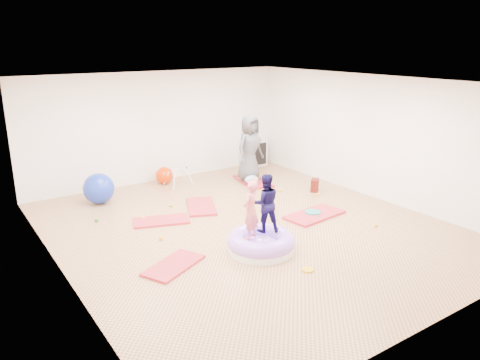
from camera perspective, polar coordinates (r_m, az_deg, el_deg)
room at (r=8.77m, az=1.10°, el=2.67°), size 7.01×8.01×2.81m
gym_mat_front_left at (r=7.77m, az=-8.10°, el=-10.26°), size 1.19×0.95×0.04m
gym_mat_mid_left at (r=9.62m, az=-9.61°, el=-4.92°), size 1.22×0.88×0.05m
gym_mat_center_back at (r=10.32m, az=-4.76°, el=-3.21°), size 1.01×1.30×0.05m
gym_mat_right at (r=9.91m, az=9.05°, el=-4.21°), size 1.36×0.79×0.05m
gym_mat_rear_right at (r=12.11m, az=1.58°, el=-0.12°), size 0.90×1.38×0.05m
inflatable_cushion at (r=8.19m, az=2.58°, el=-7.71°), size 1.18×1.18×0.37m
child_pink at (r=7.81m, az=1.31°, el=-3.33°), size 0.44×0.39×1.02m
child_navy at (r=8.12m, az=3.10°, el=-2.48°), size 0.62×0.57×1.04m
adult_caregiver at (r=11.91m, az=1.19°, el=3.92°), size 0.92×0.70×1.69m
infant at (r=11.76m, az=1.48°, el=0.05°), size 0.37×0.37×0.22m
ball_pit_balls at (r=9.90m, az=-0.54°, el=-3.95°), size 4.94×3.43×0.08m
exercise_ball_blue at (r=10.91m, az=-16.84°, el=-1.00°), size 0.69×0.69×0.69m
exercise_ball_orange at (r=12.06m, az=-9.21°, el=0.55°), size 0.44×0.44×0.44m
infant_play_gym at (r=11.77m, az=-7.50°, el=0.68°), size 0.60×0.57×0.46m
cube_shelf at (r=13.63m, az=1.69°, el=3.28°), size 0.74×0.37×0.74m
balance_disc at (r=9.96m, az=8.84°, el=-4.01°), size 0.34×0.34×0.08m
backpack at (r=11.47m, az=9.09°, el=-0.64°), size 0.31×0.29×0.31m
yellow_toy at (r=7.66m, az=8.23°, el=-10.77°), size 0.20×0.20×0.03m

